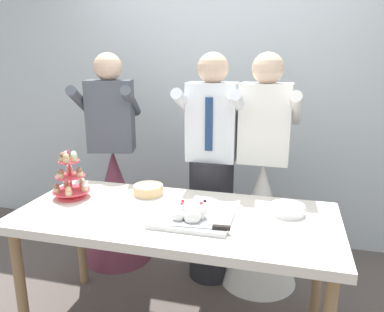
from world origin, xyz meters
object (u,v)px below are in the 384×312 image
at_px(main_cake_tray, 191,214).
at_px(person_bride, 261,207).
at_px(round_cake, 148,191).
at_px(person_groom, 211,183).
at_px(dessert_table, 175,225).
at_px(cupcake_stand, 71,178).
at_px(person_guest, 115,191).
at_px(plate_stack, 288,209).

xyz_separation_m(main_cake_tray, person_bride, (0.32, 0.75, -0.23)).
bearing_deg(round_cake, person_groom, 54.36).
height_order(dessert_table, cupcake_stand, cupcake_stand).
distance_m(dessert_table, person_guest, 1.04).
relative_size(main_cake_tray, person_guest, 0.26).
bearing_deg(dessert_table, person_groom, 83.93).
relative_size(dessert_table, plate_stack, 9.47).
xyz_separation_m(main_cake_tray, round_cake, (-0.36, 0.29, -0.01)).
bearing_deg(round_cake, dessert_table, -41.70).
xyz_separation_m(cupcake_stand, plate_stack, (1.31, 0.08, -0.10)).
bearing_deg(person_groom, round_cake, -125.64).
xyz_separation_m(person_groom, person_bride, (0.36, 0.02, -0.16)).
bearing_deg(plate_stack, person_guest, 157.19).
bearing_deg(round_cake, plate_stack, -4.26).
distance_m(round_cake, person_groom, 0.54).
xyz_separation_m(round_cake, person_guest, (-0.49, 0.50, -0.23)).
distance_m(plate_stack, person_guest, 1.48).
bearing_deg(person_groom, person_bride, 3.53).
height_order(main_cake_tray, round_cake, main_cake_tray).
xyz_separation_m(person_groom, person_guest, (-0.80, 0.06, -0.16)).
bearing_deg(person_guest, dessert_table, -44.43).
bearing_deg(person_bride, plate_stack, -70.91).
relative_size(dessert_table, main_cake_tray, 4.13).
bearing_deg(dessert_table, round_cake, 138.30).
distance_m(plate_stack, person_bride, 0.60).
bearing_deg(person_guest, round_cake, -45.70).
height_order(cupcake_stand, main_cake_tray, cupcake_stand).
xyz_separation_m(cupcake_stand, person_guest, (-0.04, 0.65, -0.32)).
distance_m(person_bride, person_guest, 1.17).
relative_size(dessert_table, person_bride, 1.08).
height_order(main_cake_tray, person_bride, person_bride).
bearing_deg(round_cake, main_cake_tray, -39.31).
relative_size(plate_stack, round_cake, 0.79).
xyz_separation_m(cupcake_stand, round_cake, (0.45, 0.15, -0.09)).
bearing_deg(round_cake, cupcake_stand, -162.22).
relative_size(main_cake_tray, plate_stack, 2.29).
xyz_separation_m(dessert_table, person_guest, (-0.74, 0.72, -0.12)).
bearing_deg(main_cake_tray, person_groom, 93.56).
height_order(cupcake_stand, person_bride, person_bride).
bearing_deg(person_groom, cupcake_stand, -142.77).
bearing_deg(plate_stack, person_groom, 137.22).
relative_size(main_cake_tray, person_groom, 0.26).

